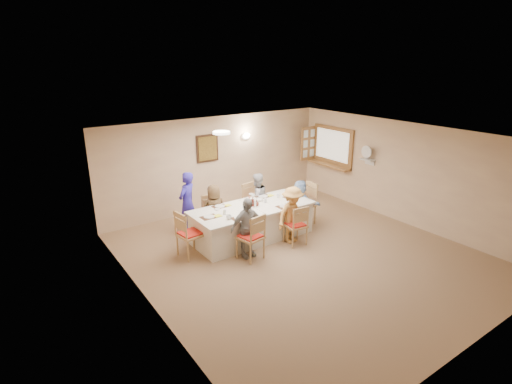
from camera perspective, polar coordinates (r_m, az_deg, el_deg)
ground at (r=8.54m, az=6.58°, el=-8.92°), size 7.00×7.00×0.00m
room_walls at (r=7.96m, az=6.98°, el=0.80°), size 7.00×7.00×7.00m
wall_picture at (r=10.50m, az=-6.96°, el=6.22°), size 0.62×0.05×0.72m
wall_sconce at (r=11.04m, az=-1.41°, el=8.02°), size 0.26×0.09×0.18m
ceiling_light at (r=8.33m, az=-4.96°, el=8.46°), size 0.36×0.36×0.05m
serving_hatch at (r=11.79m, az=10.92°, el=6.39°), size 0.06×1.50×1.15m
hatch_sill at (r=11.83m, az=10.36°, el=3.84°), size 0.30×1.50×0.05m
shutter_door at (r=12.15m, az=7.49°, el=6.92°), size 0.55×0.04×1.00m
fan_shelf at (r=10.89m, az=15.66°, el=4.48°), size 0.22×0.36×0.03m
desk_fan at (r=10.83m, az=15.62°, el=5.23°), size 0.30×0.30×0.28m
dining_table at (r=9.10m, az=-0.52°, el=-4.34°), size 2.80×1.18×0.76m
chair_back_left at (r=9.42m, az=-6.30°, el=-3.23°), size 0.50×0.50×0.88m
chair_back_right at (r=9.99m, az=-0.28°, el=-1.54°), size 0.53×0.53×0.97m
chair_front_left at (r=8.14m, az=-0.82°, el=-6.32°), size 0.56×0.56×1.00m
chair_front_right at (r=8.83m, az=5.66°, el=-4.63°), size 0.49×0.49×0.92m
chair_left_end at (r=8.35m, az=-9.37°, el=-5.85°), size 0.55×0.55×1.02m
chair_right_end at (r=9.95m, az=6.86°, el=-1.59°), size 0.55×0.55×1.03m
diner_back_left at (r=9.27m, az=-5.98°, el=-2.54°), size 0.72×0.59×1.20m
diner_back_right at (r=9.85m, az=0.11°, el=-0.92°), size 0.64×0.51×1.27m
diner_front_left at (r=8.18m, az=-1.30°, el=-5.13°), size 0.77×0.37×1.28m
diner_front_right at (r=8.84m, az=5.19°, el=-3.28°), size 0.95×0.68×1.29m
diner_right_end at (r=9.85m, az=6.30°, el=-1.47°), size 1.16×0.70×1.13m
caregiver at (r=9.43m, az=-9.79°, el=-1.49°), size 0.85×0.82×1.47m
placemat_fl at (r=8.33m, az=-2.30°, el=-3.76°), size 0.36×0.27×0.01m
plate_fl at (r=8.32m, az=-2.30°, el=-3.69°), size 0.25×0.25×0.02m
napkin_fl at (r=8.38m, az=-1.08°, el=-3.55°), size 0.14×0.14×0.01m
placemat_fr at (r=8.98m, az=4.15°, el=-2.08°), size 0.36×0.27×0.01m
plate_fr at (r=8.98m, az=4.15°, el=-2.02°), size 0.25×0.25×0.02m
napkin_fr at (r=9.05m, az=5.24°, el=-1.89°), size 0.14×0.14×0.01m
placemat_bl at (r=9.00m, az=-5.20°, el=-2.08°), size 0.32×0.24×0.01m
plate_bl at (r=8.99m, az=-5.20°, el=-2.02°), size 0.23×0.23×0.01m
napkin_bl at (r=9.04m, az=-4.05°, el=-1.90°), size 0.13×0.13×0.01m
placemat_br at (r=9.61m, az=1.00°, el=-0.63°), size 0.35×0.26×0.01m
plate_br at (r=9.61m, az=1.00°, el=-0.58°), size 0.23×0.23×0.01m
napkin_br at (r=9.67m, az=2.04°, el=-0.47°), size 0.14×0.14×0.01m
placemat_le at (r=8.43m, az=-6.71°, el=-3.58°), size 0.35×0.26×0.01m
plate_le at (r=8.43m, az=-6.72°, el=-3.52°), size 0.23×0.23×0.01m
napkin_le at (r=8.47m, az=-5.48°, el=-3.39°), size 0.15×0.15×0.01m
placemat_re at (r=9.60m, az=4.99°, el=-0.72°), size 0.34×0.26×0.01m
plate_re at (r=9.60m, az=4.99°, el=-0.67°), size 0.25×0.25×0.02m
napkin_re at (r=9.67m, az=6.00°, el=-0.56°), size 0.15×0.15×0.01m
teacup_a at (r=8.28m, az=-3.91°, el=-3.60°), size 0.12×0.12×0.09m
teacup_b at (r=9.53m, az=-0.43°, el=-0.54°), size 0.14×0.14×0.08m
bowl_a at (r=8.61m, az=-0.97°, el=-2.81°), size 0.34×0.34×0.05m
bowl_b at (r=9.32m, az=0.47°, el=-1.10°), size 0.28×0.28×0.06m
condiment_ketchup at (r=8.87m, az=-1.00°, el=-1.46°), size 0.11×0.11×0.25m
condiment_brown at (r=8.96m, az=-0.50°, el=-1.37°), size 0.14×0.14×0.22m
condiment_malt at (r=8.98m, az=0.09°, el=-1.57°), size 0.19×0.19×0.14m
drinking_glass at (r=8.90m, az=-1.51°, el=-1.87°), size 0.06×0.06×0.09m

